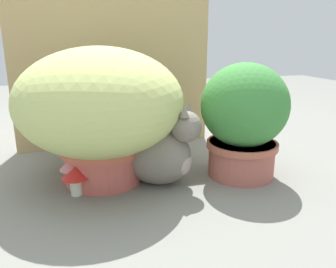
{
  "coord_description": "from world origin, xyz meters",
  "views": [
    {
      "loc": [
        -0.17,
        -1.13,
        0.53
      ],
      "look_at": [
        0.16,
        0.02,
        0.18
      ],
      "focal_mm": 36.15,
      "sensor_mm": 36.0,
      "label": 1
    }
  ],
  "objects_px": {
    "cat": "(161,152)",
    "mushroom_ornament_red": "(76,175)",
    "grass_planter": "(100,107)",
    "mushroom_ornament_pink": "(74,167)",
    "leafy_planter": "(244,118)"
  },
  "relations": [
    {
      "from": "cat",
      "to": "mushroom_ornament_red",
      "type": "distance_m",
      "value": 0.31
    },
    {
      "from": "grass_planter",
      "to": "mushroom_ornament_pink",
      "type": "height_order",
      "value": "grass_planter"
    },
    {
      "from": "leafy_planter",
      "to": "mushroom_ornament_pink",
      "type": "bearing_deg",
      "value": 176.77
    },
    {
      "from": "cat",
      "to": "mushroom_ornament_red",
      "type": "relative_size",
      "value": 3.21
    },
    {
      "from": "leafy_planter",
      "to": "mushroom_ornament_red",
      "type": "xyz_separation_m",
      "value": [
        -0.63,
        -0.01,
        -0.16
      ]
    },
    {
      "from": "cat",
      "to": "mushroom_ornament_pink",
      "type": "relative_size",
      "value": 2.67
    },
    {
      "from": "grass_planter",
      "to": "mushroom_ornament_red",
      "type": "bearing_deg",
      "value": -135.07
    },
    {
      "from": "leafy_planter",
      "to": "mushroom_ornament_pink",
      "type": "height_order",
      "value": "leafy_planter"
    },
    {
      "from": "leafy_planter",
      "to": "cat",
      "type": "relative_size",
      "value": 1.31
    },
    {
      "from": "mushroom_ornament_pink",
      "to": "leafy_planter",
      "type": "bearing_deg",
      "value": -3.23
    },
    {
      "from": "leafy_planter",
      "to": "mushroom_ornament_pink",
      "type": "xyz_separation_m",
      "value": [
        -0.63,
        0.04,
        -0.14
      ]
    },
    {
      "from": "leafy_planter",
      "to": "cat",
      "type": "height_order",
      "value": "leafy_planter"
    },
    {
      "from": "leafy_planter",
      "to": "mushroom_ornament_red",
      "type": "relative_size",
      "value": 4.22
    },
    {
      "from": "leafy_planter",
      "to": "cat",
      "type": "distance_m",
      "value": 0.34
    },
    {
      "from": "grass_planter",
      "to": "mushroom_ornament_red",
      "type": "xyz_separation_m",
      "value": [
        -0.1,
        -0.1,
        -0.21
      ]
    }
  ]
}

